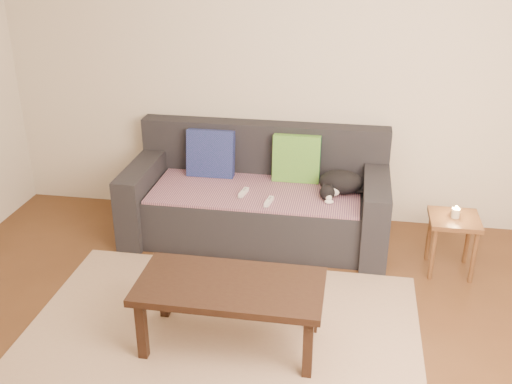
% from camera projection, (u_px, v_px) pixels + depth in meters
% --- Properties ---
extents(ground, '(4.50, 4.50, 0.00)m').
position_uv_depth(ground, '(215.00, 353.00, 3.65)').
color(ground, brown).
rests_on(ground, ground).
extents(back_wall, '(4.50, 0.04, 2.60)m').
position_uv_depth(back_wall, '(266.00, 69.00, 4.91)').
color(back_wall, beige).
rests_on(back_wall, ground).
extents(sofa, '(2.10, 0.94, 0.87)m').
position_uv_depth(sofa, '(258.00, 200.00, 4.94)').
color(sofa, '#232328').
rests_on(sofa, ground).
extents(throw_blanket, '(1.66, 0.74, 0.02)m').
position_uv_depth(throw_blanket, '(256.00, 191.00, 4.80)').
color(throw_blanket, '#4A2A50').
rests_on(throw_blanket, sofa).
extents(cushion_navy, '(0.40, 0.17, 0.41)m').
position_uv_depth(cushion_navy, '(211.00, 153.00, 5.02)').
color(cushion_navy, '#12254E').
rests_on(cushion_navy, throw_blanket).
extents(cushion_green, '(0.39, 0.14, 0.40)m').
position_uv_depth(cushion_green, '(296.00, 159.00, 4.91)').
color(cushion_green, '#0C5133').
rests_on(cushion_green, throw_blanket).
extents(cat, '(0.44, 0.43, 0.18)m').
position_uv_depth(cat, '(340.00, 183.00, 4.70)').
color(cat, black).
rests_on(cat, throw_blanket).
extents(wii_remote_a, '(0.06, 0.15, 0.03)m').
position_uv_depth(wii_remote_a, '(244.00, 192.00, 4.72)').
color(wii_remote_a, white).
rests_on(wii_remote_a, throw_blanket).
extents(wii_remote_b, '(0.06, 0.15, 0.03)m').
position_uv_depth(wii_remote_b, '(269.00, 201.00, 4.57)').
color(wii_remote_b, white).
rests_on(wii_remote_b, throw_blanket).
extents(side_table, '(0.36, 0.36, 0.45)m').
position_uv_depth(side_table, '(453.00, 227.00, 4.37)').
color(side_table, brown).
rests_on(side_table, ground).
extents(candle, '(0.06, 0.06, 0.09)m').
position_uv_depth(candle, '(456.00, 213.00, 4.32)').
color(candle, beige).
rests_on(candle, side_table).
extents(rug, '(2.50, 1.80, 0.01)m').
position_uv_depth(rug, '(220.00, 337.00, 3.78)').
color(rug, tan).
rests_on(rug, ground).
extents(coffee_table, '(1.11, 0.56, 0.45)m').
position_uv_depth(coffee_table, '(230.00, 291.00, 3.57)').
color(coffee_table, black).
rests_on(coffee_table, rug).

